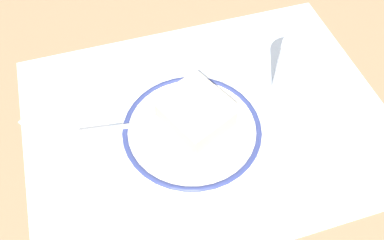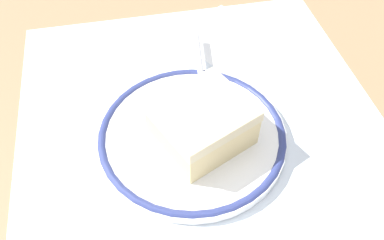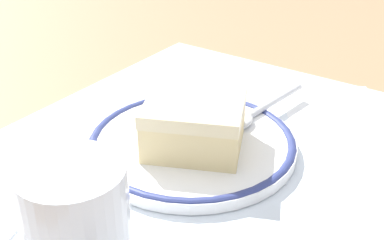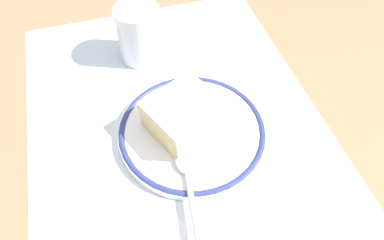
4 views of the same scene
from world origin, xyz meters
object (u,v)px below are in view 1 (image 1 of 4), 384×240
object	(u,v)px
plate	(192,130)
cake_slice	(196,113)
cup	(299,72)
spoon	(140,124)
sugar_packet	(335,133)
napkin	(78,110)

from	to	relation	value
plate	cake_slice	bearing A→B (deg)	46.03
cup	cake_slice	bearing A→B (deg)	-171.59
spoon	cake_slice	bearing A→B (deg)	-12.74
cake_slice	cup	size ratio (longest dim) A/B	1.27
cake_slice	spoon	xyz separation A→B (m)	(-0.07, 0.02, -0.02)
plate	sugar_packet	size ratio (longest dim) A/B	3.81
sugar_packet	napkin	bearing A→B (deg)	156.40
sugar_packet	spoon	bearing A→B (deg)	161.35
plate	cake_slice	distance (m)	0.03
spoon	cup	bearing A→B (deg)	1.73
cake_slice	spoon	bearing A→B (deg)	167.26
napkin	plate	bearing A→B (deg)	-30.32
napkin	sugar_packet	bearing A→B (deg)	-23.60
cake_slice	sugar_packet	distance (m)	0.19
cake_slice	napkin	world-z (taller)	cake_slice
cake_slice	cup	distance (m)	0.16
spoon	cup	distance (m)	0.23
plate	napkin	world-z (taller)	plate
plate	napkin	bearing A→B (deg)	149.68
spoon	sugar_packet	bearing A→B (deg)	-18.65
spoon	napkin	size ratio (longest dim) A/B	0.99
cup	sugar_packet	xyz separation A→B (m)	(0.02, -0.09, -0.03)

